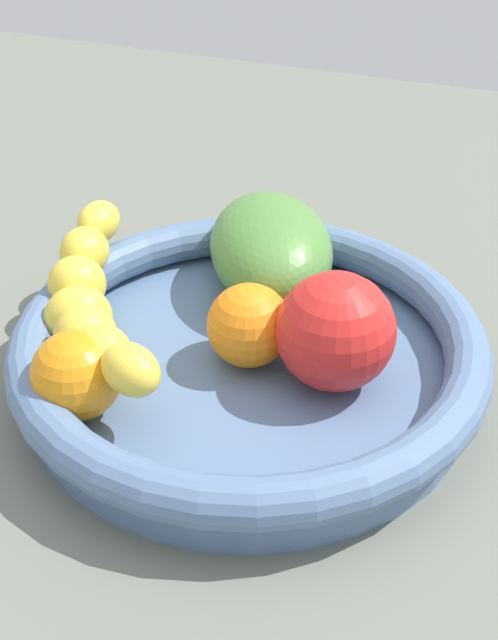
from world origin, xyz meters
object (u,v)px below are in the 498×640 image
orange_front (77,375)px  tomato_red (336,330)px  fruit_bowl (249,352)px  mango_green (271,248)px  banana_draped_left (89,304)px  orange_mid_left (249,325)px

orange_front → tomato_red: bearing=-147.4°
fruit_bowl → orange_front: size_ratio=5.64×
mango_green → fruit_bowl: bearing=101.0°
banana_draped_left → orange_front: banana_draped_left is taller
banana_draped_left → orange_front: 6.45cm
orange_front → orange_mid_left: same height
fruit_bowl → orange_mid_left: size_ratio=5.65×
orange_front → orange_mid_left: size_ratio=1.00×
orange_front → banana_draped_left: bearing=-66.8°
orange_mid_left → mango_green: (1.67, -8.46, 0.47)cm
fruit_bowl → banana_draped_left: (9.82, 2.04, 2.52)cm
orange_front → tomato_red: size_ratio=0.73×
tomato_red → banana_draped_left: bearing=8.1°
orange_front → tomato_red: tomato_red is taller
fruit_bowl → orange_mid_left: bearing=-159.8°
tomato_red → orange_mid_left: bearing=1.3°
orange_mid_left → orange_front: bearing=47.4°
tomato_red → mango_green: bearing=-49.9°
fruit_bowl → orange_front: (7.28, 7.95, 2.04)cm
banana_draped_left → tomato_red: 15.35cm
banana_draped_left → fruit_bowl: bearing=-168.3°
orange_mid_left → mango_green: bearing=-78.8°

